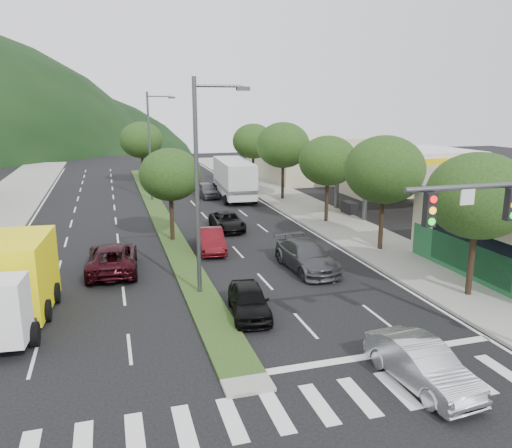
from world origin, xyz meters
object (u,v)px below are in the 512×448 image
object	(u,v)px
tree_r_e	(253,141)
car_queue_c	(211,240)
car_queue_a	(249,300)
tree_r_b	(384,170)
tree_med_far	(141,140)
tree_r_d	(283,145)
tree_med_near	(170,175)
suv_maroon	(112,258)
car_queue_e	(207,190)
tree_r_c	(328,161)
car_queue_b	(306,256)
streetlight_mid	(152,141)
motorhome	(234,178)
streetlight_near	(201,178)
car_queue_d	(227,221)
box_truck	(15,284)
tree_r_a	(478,196)
sedan_silver	(421,364)

from	to	relation	value
tree_r_e	car_queue_c	distance (m)	27.33
tree_r_e	car_queue_a	bearing A→B (deg)	-106.55
tree_r_b	tree_med_far	distance (m)	34.18
tree_r_d	tree_med_near	xyz separation A→B (m)	(-12.00, -12.00, -0.75)
suv_maroon	car_queue_e	size ratio (longest dim) A/B	1.30
tree_r_c	tree_med_far	xyz separation A→B (m)	(-12.00, 24.00, 0.26)
suv_maroon	car_queue_b	xyz separation A→B (m)	(10.16, -2.67, -0.00)
tree_med_far	streetlight_mid	xyz separation A→B (m)	(0.21, -11.00, 0.58)
streetlight_mid	car_queue_e	size ratio (longest dim) A/B	2.34
tree_r_d	motorhome	bearing A→B (deg)	151.03
tree_med_far	streetlight_near	distance (m)	36.01
tree_r_c	car_queue_d	distance (m)	8.83
car_queue_a	box_truck	xyz separation A→B (m)	(-9.38, 2.23, 0.92)
streetlight_near	tree_r_a	bearing A→B (deg)	-18.73
tree_r_a	suv_maroon	xyz separation A→B (m)	(-15.91, 8.60, -4.05)
tree_med_far	car_queue_c	world-z (taller)	tree_med_far
tree_r_d	tree_med_near	bearing A→B (deg)	-135.00
streetlight_mid	motorhome	size ratio (longest dim) A/B	1.03
streetlight_mid	car_queue_c	xyz separation A→B (m)	(1.77, -18.07, -4.89)
car_queue_c	sedan_silver	bearing A→B (deg)	-73.48
streetlight_near	car_queue_d	bearing A→B (deg)	71.55
tree_r_d	box_truck	bearing A→B (deg)	-130.93
tree_med_far	car_queue_d	world-z (taller)	tree_med_far
streetlight_mid	box_truck	world-z (taller)	streetlight_mid
suv_maroon	box_truck	bearing A→B (deg)	57.36
box_truck	tree_med_near	bearing A→B (deg)	-120.60
tree_r_b	streetlight_near	size ratio (longest dim) A/B	0.69
tree_r_c	sedan_silver	size ratio (longest dim) A/B	1.48
streetlight_near	suv_maroon	distance (m)	7.83
tree_r_c	car_queue_d	world-z (taller)	tree_r_c
tree_med_near	car_queue_b	world-z (taller)	tree_med_near
tree_med_near	streetlight_mid	world-z (taller)	streetlight_mid
tree_r_b	tree_r_d	distance (m)	18.00
tree_med_far	car_queue_a	bearing A→B (deg)	-87.69
tree_r_d	tree_med_far	distance (m)	18.44
tree_r_b	car_queue_c	distance (m)	11.31
streetlight_near	car_queue_a	bearing A→B (deg)	-65.97
tree_r_a	suv_maroon	size ratio (longest dim) A/B	1.19
tree_r_d	streetlight_mid	world-z (taller)	streetlight_mid
tree_r_a	tree_r_b	size ratio (longest dim) A/B	0.96
car_queue_a	tree_r_d	bearing A→B (deg)	74.92
car_queue_e	sedan_silver	bearing A→B (deg)	-94.87
tree_r_e	car_queue_c	xyz separation A→B (m)	(-10.02, -25.07, -4.20)
car_queue_b	car_queue_c	size ratio (longest dim) A/B	1.26
suv_maroon	tree_med_near	bearing A→B (deg)	-123.01
sedan_silver	tree_r_a	bearing A→B (deg)	36.68
tree_med_near	tree_r_a	bearing A→B (deg)	-49.40
tree_med_far	streetlight_mid	size ratio (longest dim) A/B	0.69
streetlight_near	suv_maroon	xyz separation A→B (m)	(-4.12, 4.60, -4.81)
tree_r_a	streetlight_mid	size ratio (longest dim) A/B	0.66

